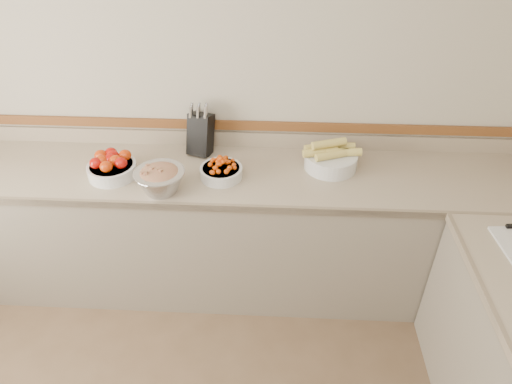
{
  "coord_description": "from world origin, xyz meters",
  "views": [
    {
      "loc": [
        0.45,
        -0.56,
        2.39
      ],
      "look_at": [
        0.35,
        1.35,
        1.0
      ],
      "focal_mm": 32.0,
      "sensor_mm": 36.0,
      "label": 1
    }
  ],
  "objects_px": {
    "cherry_tomato_bowl": "(221,170)",
    "corn_bowl": "(331,158)",
    "knife_block": "(200,133)",
    "tomato_bowl": "(112,166)",
    "rhubarb_bowl": "(160,179)"
  },
  "relations": [
    {
      "from": "cherry_tomato_bowl",
      "to": "corn_bowl",
      "type": "relative_size",
      "value": 0.71
    },
    {
      "from": "knife_block",
      "to": "tomato_bowl",
      "type": "xyz_separation_m",
      "value": [
        -0.48,
        -0.29,
        -0.07
      ]
    },
    {
      "from": "cherry_tomato_bowl",
      "to": "rhubarb_bowl",
      "type": "distance_m",
      "value": 0.36
    },
    {
      "from": "tomato_bowl",
      "to": "corn_bowl",
      "type": "bearing_deg",
      "value": 6.91
    },
    {
      "from": "tomato_bowl",
      "to": "corn_bowl",
      "type": "xyz_separation_m",
      "value": [
        1.27,
        0.15,
        0.0
      ]
    },
    {
      "from": "knife_block",
      "to": "corn_bowl",
      "type": "distance_m",
      "value": 0.81
    },
    {
      "from": "rhubarb_bowl",
      "to": "corn_bowl",
      "type": "bearing_deg",
      "value": 17.22
    },
    {
      "from": "tomato_bowl",
      "to": "cherry_tomato_bowl",
      "type": "bearing_deg",
      "value": 1.38
    },
    {
      "from": "tomato_bowl",
      "to": "cherry_tomato_bowl",
      "type": "distance_m",
      "value": 0.64
    },
    {
      "from": "tomato_bowl",
      "to": "rhubarb_bowl",
      "type": "relative_size",
      "value": 1.01
    },
    {
      "from": "corn_bowl",
      "to": "rhubarb_bowl",
      "type": "height_order",
      "value": "corn_bowl"
    },
    {
      "from": "cherry_tomato_bowl",
      "to": "corn_bowl",
      "type": "bearing_deg",
      "value": 12.3
    },
    {
      "from": "knife_block",
      "to": "tomato_bowl",
      "type": "distance_m",
      "value": 0.56
    },
    {
      "from": "corn_bowl",
      "to": "rhubarb_bowl",
      "type": "distance_m",
      "value": 1.0
    },
    {
      "from": "tomato_bowl",
      "to": "corn_bowl",
      "type": "height_order",
      "value": "corn_bowl"
    }
  ]
}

